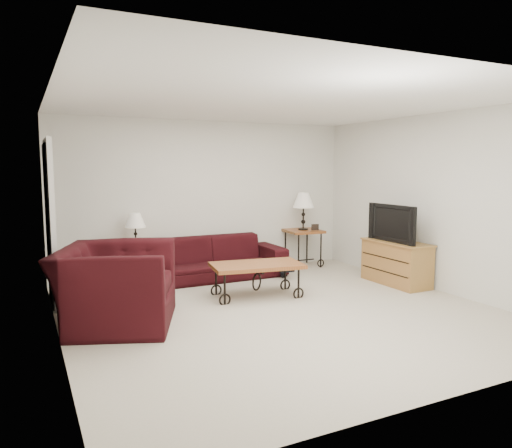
{
  "coord_description": "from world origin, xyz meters",
  "views": [
    {
      "loc": [
        -2.78,
        -4.98,
        1.75
      ],
      "look_at": [
        0.0,
        0.7,
        1.0
      ],
      "focal_mm": 33.85,
      "sensor_mm": 36.0,
      "label": 1
    }
  ],
  "objects_px": {
    "lamp_left": "(135,231)",
    "lamp_right": "(303,211)",
    "television": "(396,223)",
    "tv_stand": "(396,263)",
    "coffee_table": "(257,280)",
    "side_table_left": "(136,266)",
    "backpack": "(283,263)",
    "side_table_right": "(303,248)",
    "armchair": "(116,286)",
    "sofa": "(215,258)"
  },
  "relations": [
    {
      "from": "side_table_left",
      "to": "television",
      "type": "bearing_deg",
      "value": -26.39
    },
    {
      "from": "television",
      "to": "tv_stand",
      "type": "bearing_deg",
      "value": 90.0
    },
    {
      "from": "lamp_left",
      "to": "television",
      "type": "xyz_separation_m",
      "value": [
        3.48,
        -1.73,
        0.12
      ]
    },
    {
      "from": "sofa",
      "to": "side_table_left",
      "type": "xyz_separation_m",
      "value": [
        -1.19,
        0.18,
        -0.06
      ]
    },
    {
      "from": "lamp_left",
      "to": "coffee_table",
      "type": "xyz_separation_m",
      "value": [
        1.31,
        -1.44,
        -0.58
      ]
    },
    {
      "from": "side_table_right",
      "to": "backpack",
      "type": "relative_size",
      "value": 1.35
    },
    {
      "from": "side_table_right",
      "to": "side_table_left",
      "type": "bearing_deg",
      "value": 180.0
    },
    {
      "from": "side_table_right",
      "to": "lamp_left",
      "type": "xyz_separation_m",
      "value": [
        -2.93,
        0.0,
        0.48
      ]
    },
    {
      "from": "backpack",
      "to": "coffee_table",
      "type": "bearing_deg",
      "value": -116.03
    },
    {
      "from": "tv_stand",
      "to": "backpack",
      "type": "height_order",
      "value": "tv_stand"
    },
    {
      "from": "coffee_table",
      "to": "armchair",
      "type": "xyz_separation_m",
      "value": [
        -1.91,
        -0.36,
        0.21
      ]
    },
    {
      "from": "coffee_table",
      "to": "armchair",
      "type": "distance_m",
      "value": 1.96
    },
    {
      "from": "sofa",
      "to": "coffee_table",
      "type": "height_order",
      "value": "sofa"
    },
    {
      "from": "television",
      "to": "backpack",
      "type": "bearing_deg",
      "value": -129.26
    },
    {
      "from": "coffee_table",
      "to": "side_table_left",
      "type": "bearing_deg",
      "value": 132.17
    },
    {
      "from": "backpack",
      "to": "side_table_right",
      "type": "bearing_deg",
      "value": 61.01
    },
    {
      "from": "lamp_left",
      "to": "lamp_right",
      "type": "xyz_separation_m",
      "value": [
        2.93,
        0.0,
        0.17
      ]
    },
    {
      "from": "lamp_right",
      "to": "armchair",
      "type": "xyz_separation_m",
      "value": [
        -3.53,
        -1.8,
        -0.54
      ]
    },
    {
      "from": "lamp_right",
      "to": "tv_stand",
      "type": "relative_size",
      "value": 0.61
    },
    {
      "from": "side_table_right",
      "to": "armchair",
      "type": "distance_m",
      "value": 3.97
    },
    {
      "from": "lamp_left",
      "to": "side_table_left",
      "type": "bearing_deg",
      "value": 0.0
    },
    {
      "from": "side_table_left",
      "to": "lamp_right",
      "type": "bearing_deg",
      "value": 0.0
    },
    {
      "from": "television",
      "to": "lamp_left",
      "type": "bearing_deg",
      "value": -116.39
    },
    {
      "from": "sofa",
      "to": "backpack",
      "type": "relative_size",
      "value": 4.61
    },
    {
      "from": "lamp_left",
      "to": "backpack",
      "type": "xyz_separation_m",
      "value": [
        2.16,
        -0.65,
        -0.56
      ]
    },
    {
      "from": "tv_stand",
      "to": "armchair",
      "type": "bearing_deg",
      "value": -178.88
    },
    {
      "from": "coffee_table",
      "to": "tv_stand",
      "type": "xyz_separation_m",
      "value": [
        2.19,
        -0.28,
        0.1
      ]
    },
    {
      "from": "television",
      "to": "side_table_right",
      "type": "bearing_deg",
      "value": -162.29
    },
    {
      "from": "lamp_right",
      "to": "armchair",
      "type": "bearing_deg",
      "value": -152.95
    },
    {
      "from": "lamp_left",
      "to": "armchair",
      "type": "distance_m",
      "value": 1.94
    },
    {
      "from": "coffee_table",
      "to": "lamp_left",
      "type": "bearing_deg",
      "value": 132.17
    },
    {
      "from": "side_table_left",
      "to": "armchair",
      "type": "xyz_separation_m",
      "value": [
        -0.61,
        -1.8,
        0.17
      ]
    },
    {
      "from": "side_table_right",
      "to": "coffee_table",
      "type": "relative_size",
      "value": 0.54
    },
    {
      "from": "sofa",
      "to": "television",
      "type": "height_order",
      "value": "television"
    },
    {
      "from": "side_table_right",
      "to": "lamp_left",
      "type": "relative_size",
      "value": 1.22
    },
    {
      "from": "side_table_left",
      "to": "coffee_table",
      "type": "height_order",
      "value": "side_table_left"
    },
    {
      "from": "side_table_left",
      "to": "tv_stand",
      "type": "distance_m",
      "value": 3.9
    },
    {
      "from": "side_table_right",
      "to": "lamp_right",
      "type": "distance_m",
      "value": 0.65
    },
    {
      "from": "sofa",
      "to": "lamp_left",
      "type": "relative_size",
      "value": 4.13
    },
    {
      "from": "sofa",
      "to": "lamp_right",
      "type": "relative_size",
      "value": 3.4
    },
    {
      "from": "side_table_left",
      "to": "backpack",
      "type": "distance_m",
      "value": 2.25
    },
    {
      "from": "tv_stand",
      "to": "coffee_table",
      "type": "bearing_deg",
      "value": 172.66
    },
    {
      "from": "backpack",
      "to": "side_table_left",
      "type": "bearing_deg",
      "value": -175.79
    },
    {
      "from": "side_table_left",
      "to": "lamp_right",
      "type": "relative_size",
      "value": 0.82
    },
    {
      "from": "armchair",
      "to": "backpack",
      "type": "xyz_separation_m",
      "value": [
        2.77,
        1.16,
        -0.2
      ]
    },
    {
      "from": "side_table_left",
      "to": "backpack",
      "type": "height_order",
      "value": "side_table_left"
    },
    {
      "from": "sofa",
      "to": "side_table_right",
      "type": "distance_m",
      "value": 1.75
    },
    {
      "from": "sofa",
      "to": "lamp_left",
      "type": "bearing_deg",
      "value": 171.38
    },
    {
      "from": "sofa",
      "to": "backpack",
      "type": "xyz_separation_m",
      "value": [
        0.97,
        -0.47,
        -0.08
      ]
    },
    {
      "from": "coffee_table",
      "to": "television",
      "type": "xyz_separation_m",
      "value": [
        2.17,
        -0.28,
        0.7
      ]
    }
  ]
}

